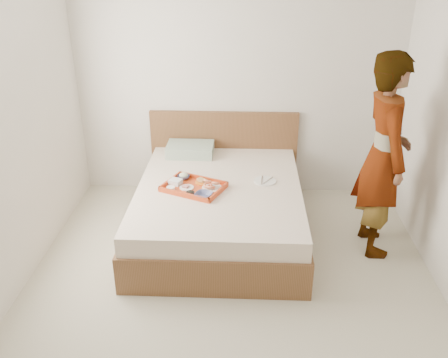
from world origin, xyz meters
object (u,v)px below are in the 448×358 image
at_px(tray, 194,187).
at_px(dinner_plate, 265,181).
at_px(bed, 219,210).
at_px(person, 384,156).

distance_m(tray, dinner_plate, 0.70).
relative_size(bed, person, 1.08).
bearing_deg(bed, person, -5.74).
height_order(tray, person, person).
bearing_deg(tray, bed, 42.43).
xyz_separation_m(bed, dinner_plate, (0.44, 0.11, 0.27)).
xyz_separation_m(tray, dinner_plate, (0.68, 0.19, -0.02)).
xyz_separation_m(dinner_plate, person, (1.02, -0.26, 0.39)).
bearing_deg(person, tray, 84.61).
distance_m(bed, tray, 0.38).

